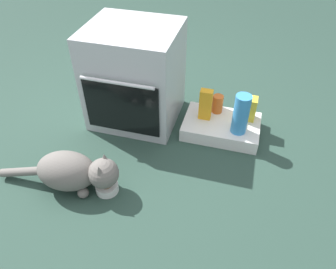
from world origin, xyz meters
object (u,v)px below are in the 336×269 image
at_px(cat, 74,171).
at_px(sauce_jar, 218,104).
at_px(food_bowl, 107,187).
at_px(snack_bag, 248,108).
at_px(juice_carton, 206,104).
at_px(pantry_cabinet, 221,127).
at_px(water_bottle, 241,114).
at_px(oven, 135,76).

height_order(cat, sauce_jar, cat).
relative_size(food_bowl, snack_bag, 0.79).
xyz_separation_m(sauce_jar, juice_carton, (-0.08, -0.10, 0.05)).
height_order(food_bowl, snack_bag, snack_bag).
height_order(pantry_cabinet, cat, cat).
bearing_deg(cat, snack_bag, 35.41).
bearing_deg(pantry_cabinet, sauce_jar, 117.05).
bearing_deg(water_bottle, food_bowl, -137.07).
distance_m(pantry_cabinet, juice_carton, 0.22).
bearing_deg(oven, water_bottle, -7.37).
bearing_deg(pantry_cabinet, cat, -135.69).
xyz_separation_m(food_bowl, snack_bag, (0.77, 0.84, 0.16)).
height_order(food_bowl, cat, cat).
xyz_separation_m(oven, snack_bag, (0.84, 0.06, -0.17)).
distance_m(sauce_jar, water_bottle, 0.28).
bearing_deg(oven, cat, -98.40).
bearing_deg(juice_carton, pantry_cabinet, -4.84).
relative_size(sauce_jar, water_bottle, 0.47).
relative_size(pantry_cabinet, cat, 0.70).
height_order(juice_carton, snack_bag, juice_carton).
distance_m(food_bowl, cat, 0.22).
bearing_deg(cat, water_bottle, 30.62).
distance_m(oven, food_bowl, 0.85).
xyz_separation_m(pantry_cabinet, juice_carton, (-0.13, 0.01, 0.17)).
relative_size(juice_carton, snack_bag, 1.33).
height_order(food_bowl, water_bottle, water_bottle).
bearing_deg(juice_carton, cat, -129.99).
distance_m(cat, sauce_jar, 1.16).
relative_size(food_bowl, water_bottle, 0.48).
bearing_deg(oven, snack_bag, 4.26).
relative_size(food_bowl, cat, 0.18).
height_order(pantry_cabinet, water_bottle, water_bottle).
bearing_deg(oven, food_bowl, -84.53).
height_order(sauce_jar, juice_carton, juice_carton).
xyz_separation_m(pantry_cabinet, food_bowl, (-0.60, -0.75, -0.02)).
bearing_deg(snack_bag, pantry_cabinet, -151.83).
bearing_deg(oven, pantry_cabinet, -2.23).
relative_size(food_bowl, sauce_jar, 1.02).
xyz_separation_m(sauce_jar, snack_bag, (0.22, -0.02, 0.02)).
bearing_deg(water_bottle, pantry_cabinet, 148.31).
height_order(pantry_cabinet, food_bowl, pantry_cabinet).
xyz_separation_m(water_bottle, snack_bag, (0.04, 0.17, -0.06)).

